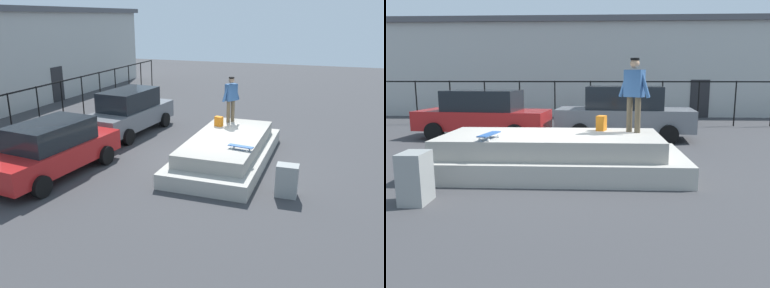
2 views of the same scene
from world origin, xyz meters
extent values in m
plane|color=#38383A|center=(0.00, 0.00, 0.00)|extent=(60.00, 60.00, 0.00)
cube|color=#ADA89E|center=(0.05, -0.28, 0.23)|extent=(6.07, 2.73, 0.47)
cube|color=#A09B91|center=(0.05, -0.28, 0.68)|extent=(4.98, 2.24, 0.43)
cylinder|color=brown|center=(1.87, 0.19, 1.32)|extent=(0.14, 0.14, 0.84)
cylinder|color=brown|center=(2.05, 0.06, 1.32)|extent=(0.14, 0.14, 0.84)
cube|color=#33598C|center=(1.96, 0.12, 2.06)|extent=(0.50, 0.45, 0.63)
cylinder|color=#33598C|center=(1.74, 0.28, 2.03)|extent=(0.29, 0.24, 0.62)
cylinder|color=#33598C|center=(2.19, -0.03, 2.03)|extent=(0.29, 0.24, 0.62)
sphere|color=tan|center=(1.96, 0.12, 2.51)|extent=(0.22, 0.22, 0.22)
cylinder|color=black|center=(1.96, 0.12, 2.61)|extent=(0.29, 0.29, 0.05)
cube|color=#264C8C|center=(-1.20, -1.03, 1.01)|extent=(0.32, 0.81, 0.02)
cylinder|color=silver|center=(-1.34, -1.27, 0.93)|extent=(0.04, 0.06, 0.06)
cylinder|color=silver|center=(-1.14, -1.30, 0.93)|extent=(0.04, 0.06, 0.06)
cylinder|color=silver|center=(-1.26, -0.76, 0.93)|extent=(0.04, 0.06, 0.06)
cylinder|color=silver|center=(-1.06, -0.79, 0.93)|extent=(0.04, 0.06, 0.06)
cube|color=orange|center=(1.20, 0.37, 1.08)|extent=(0.28, 0.33, 0.37)
cube|color=#B21E1E|center=(-2.99, 4.55, 0.66)|extent=(4.82, 2.26, 0.68)
cube|color=black|center=(-2.99, 4.55, 1.36)|extent=(2.71, 1.84, 0.71)
cylinder|color=black|center=(-4.52, 3.78, 0.32)|extent=(0.66, 0.28, 0.64)
cylinder|color=black|center=(-1.46, 5.32, 0.32)|extent=(0.66, 0.28, 0.64)
cylinder|color=black|center=(-1.64, 3.49, 0.32)|extent=(0.66, 0.28, 0.64)
cube|color=slate|center=(2.07, 4.57, 0.70)|extent=(4.91, 2.15, 0.75)
cube|color=black|center=(2.07, 4.57, 1.46)|extent=(2.75, 1.75, 0.78)
cylinder|color=black|center=(0.68, 5.59, 0.32)|extent=(0.66, 0.28, 0.64)
cylinder|color=black|center=(0.52, 3.82, 0.32)|extent=(0.66, 0.28, 0.64)
cylinder|color=black|center=(3.63, 5.32, 0.32)|extent=(0.66, 0.28, 0.64)
cylinder|color=black|center=(3.47, 3.56, 0.32)|extent=(0.66, 0.28, 0.64)
cube|color=gray|center=(-2.11, -2.57, 0.46)|extent=(0.46, 0.61, 0.92)
cylinder|color=black|center=(-0.80, 8.23, 1.00)|extent=(0.06, 0.06, 2.00)
cylinder|color=black|center=(0.80, 8.23, 1.00)|extent=(0.06, 0.06, 2.00)
cylinder|color=black|center=(2.40, 8.23, 1.00)|extent=(0.06, 0.06, 2.00)
cylinder|color=black|center=(4.00, 8.23, 1.00)|extent=(0.06, 0.06, 2.00)
cylinder|color=black|center=(5.60, 8.23, 1.00)|extent=(0.06, 0.06, 2.00)
cylinder|color=black|center=(7.20, 8.23, 1.00)|extent=(0.06, 0.06, 2.00)
cylinder|color=black|center=(8.80, 8.23, 1.00)|extent=(0.06, 0.06, 2.00)
cylinder|color=black|center=(10.40, 8.23, 1.00)|extent=(0.06, 0.06, 2.00)
cylinder|color=black|center=(12.00, 8.23, 1.00)|extent=(0.06, 0.06, 2.00)
cube|color=black|center=(0.00, 8.23, 1.96)|extent=(24.00, 0.04, 0.06)
cube|color=#262628|center=(6.56, 11.71, 1.00)|extent=(1.00, 0.06, 2.00)
camera|label=1|loc=(-12.62, -3.57, 4.82)|focal=37.37mm
camera|label=2|loc=(1.08, -8.92, 2.25)|focal=35.55mm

